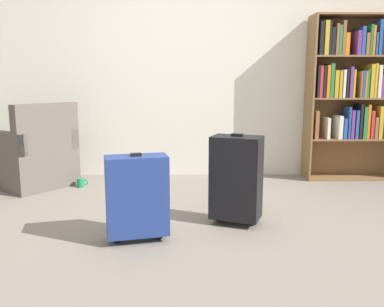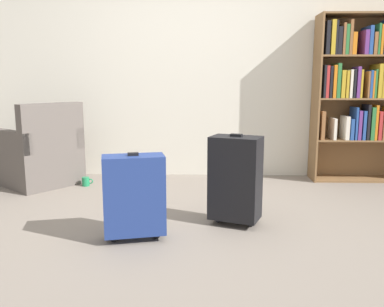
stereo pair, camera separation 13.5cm
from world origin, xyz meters
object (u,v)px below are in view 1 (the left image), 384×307
object	(u,v)px
mug	(81,183)
suitcase_navy_blue	(136,196)
bookshelf	(361,88)
suitcase_black	(236,178)
armchair	(35,157)

from	to	relation	value
mug	suitcase_navy_blue	bearing A→B (deg)	-62.17
bookshelf	suitcase_black	world-z (taller)	bookshelf
armchair	suitcase_black	world-z (taller)	armchair
suitcase_navy_blue	suitcase_black	bearing A→B (deg)	25.36
bookshelf	suitcase_navy_blue	world-z (taller)	bookshelf
bookshelf	mug	world-z (taller)	bookshelf
bookshelf	suitcase_black	xyz separation A→B (m)	(-1.58, -1.54, -0.67)
mug	suitcase_black	xyz separation A→B (m)	(1.53, -1.15, 0.33)
bookshelf	suitcase_black	distance (m)	2.30
suitcase_black	armchair	bearing A→B (deg)	149.33
armchair	suitcase_navy_blue	world-z (taller)	armchair
mug	suitcase_black	distance (m)	1.94
armchair	mug	distance (m)	0.56
mug	suitcase_black	world-z (taller)	suitcase_black
bookshelf	suitcase_navy_blue	xyz separation A→B (m)	(-2.32, -1.89, -0.71)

